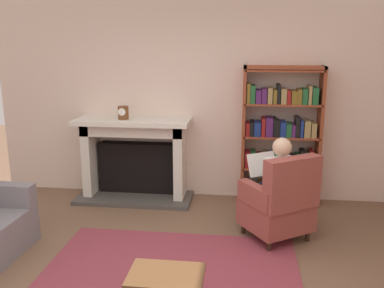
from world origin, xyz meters
The scene contains 9 objects.
back_wall centered at (0.00, 2.55, 1.35)m, with size 5.60×0.10×2.70m, color beige.
area_rug centered at (0.00, 0.30, 0.01)m, with size 2.40×1.80×0.01m, color brown.
fireplace centered at (-0.82, 2.30, 0.59)m, with size 1.57×0.64×1.12m.
mantel_clock centered at (-0.94, 2.20, 1.20)m, with size 0.14×0.14×0.17m.
bookshelf centered at (1.12, 2.33, 0.89)m, with size 1.01×0.32×1.82m.
armchair_reading centered at (1.06, 1.20, 0.42)m, with size 0.88×0.87×0.97m.
seated_reader centered at (0.99, 1.30, 0.62)m, with size 0.55×0.59×1.14m.
side_table centered at (0.10, -0.36, 0.37)m, with size 0.56×0.39×0.44m.
scattered_books centered at (0.02, 0.23, 0.03)m, with size 0.53×0.50×0.03m.
Camera 1 is at (0.63, -3.10, 2.10)m, focal length 39.18 mm.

